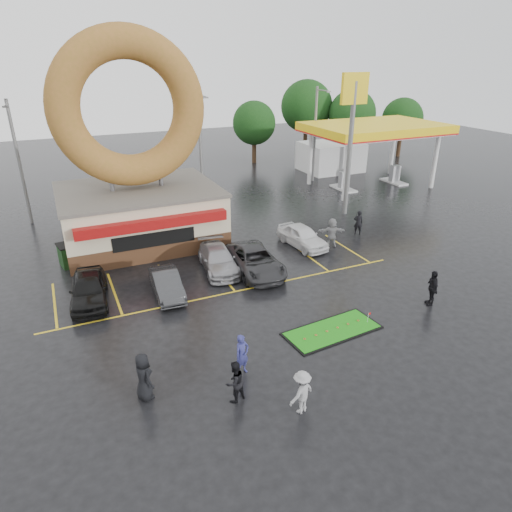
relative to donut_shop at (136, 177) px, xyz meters
name	(u,v)px	position (x,y,z in m)	size (l,w,h in m)	color
ground	(262,322)	(3.00, -12.97, -4.46)	(120.00, 120.00, 0.00)	black
donut_shop	(136,177)	(0.00, 0.00, 0.00)	(10.20, 8.70, 13.50)	#472B19
gas_station	(355,142)	(23.00, 7.97, -0.77)	(12.30, 13.65, 5.90)	silver
shell_sign	(352,119)	(16.00, -0.97, 2.91)	(2.20, 0.36, 10.60)	slate
streetlight_left	(19,160)	(-7.00, 6.95, 0.32)	(0.40, 2.21, 9.00)	slate
streetlight_mid	(201,143)	(7.00, 7.95, 0.32)	(0.40, 2.21, 9.00)	slate
streetlight_right	(315,133)	(19.00, 8.95, 0.32)	(0.40, 2.21, 9.00)	slate
tree_far_a	(352,114)	(29.00, 17.03, 0.72)	(5.60, 5.60, 8.00)	#332114
tree_far_b	(402,119)	(35.00, 15.03, 0.07)	(4.90, 4.90, 7.00)	#332114
tree_far_c	(307,106)	(25.00, 21.03, 1.37)	(6.30, 6.30, 9.00)	#332114
tree_far_d	(254,123)	(17.00, 19.03, 0.07)	(4.90, 4.90, 7.00)	#332114
car_black	(89,289)	(-4.27, -7.48, -3.71)	(1.79, 4.46, 1.52)	black
car_dgrey	(167,284)	(-0.43, -8.36, -3.82)	(1.36, 3.89, 1.28)	#2E2E30
car_silver	(218,259)	(3.13, -6.62, -3.79)	(1.88, 4.62, 1.34)	#97979C
car_grey	(255,261)	(4.98, -7.77, -3.74)	(2.41, 5.24, 1.46)	#2E2E31
car_white	(302,236)	(9.46, -5.52, -3.75)	(1.69, 4.21, 1.43)	silver
person_blue	(242,355)	(0.69, -16.05, -3.58)	(0.64, 0.42, 1.76)	navy
person_blackjkt	(235,382)	(-0.18, -17.40, -3.63)	(0.81, 0.63, 1.67)	black
person_hoodie	(302,392)	(1.76, -18.93, -3.60)	(1.11, 0.64, 1.72)	gray
person_bystander	(144,377)	(-3.18, -15.89, -3.51)	(0.94, 0.61, 1.92)	black
person_cameraman	(432,288)	(11.64, -14.96, -3.52)	(1.10, 0.46, 1.88)	black
person_walker_near	(332,233)	(11.23, -6.33, -3.48)	(1.82, 0.58, 1.96)	gray
person_walker_far	(358,223)	(14.15, -5.23, -3.58)	(0.65, 0.43, 1.78)	black
dumpster	(76,254)	(-4.50, -2.22, -3.81)	(1.80, 1.20, 1.30)	#173A16
putting_green	(332,330)	(5.67, -15.00, -4.43)	(4.74, 2.37, 0.57)	black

